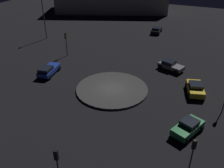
% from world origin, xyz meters
% --- Properties ---
extents(ground_plane, '(115.89, 115.89, 0.00)m').
position_xyz_m(ground_plane, '(0.00, 0.00, 0.00)').
color(ground_plane, black).
extents(roundabout_island, '(9.61, 9.61, 0.27)m').
position_xyz_m(roundabout_island, '(0.00, 0.00, 0.13)').
color(roundabout_island, '#383838').
rests_on(roundabout_island, ground_plane).
extents(car_yellow, '(4.21, 2.95, 1.52)m').
position_xyz_m(car_yellow, '(-3.57, 10.28, 0.79)').
color(car_yellow, gold).
rests_on(car_yellow, ground_plane).
extents(car_green, '(4.17, 3.12, 1.54)m').
position_xyz_m(car_green, '(4.76, 10.62, 0.78)').
color(car_green, '#1E7238').
rests_on(car_green, ground_plane).
extents(car_blue, '(4.49, 2.59, 1.47)m').
position_xyz_m(car_blue, '(-0.21, -10.51, 0.77)').
color(car_blue, '#1E38A5').
rests_on(car_blue, ground_plane).
extents(car_grey, '(3.01, 4.23, 1.46)m').
position_xyz_m(car_grey, '(-9.25, 5.83, 0.76)').
color(car_grey, slate).
rests_on(car_grey, ground_plane).
extents(car_black, '(4.15, 2.17, 1.39)m').
position_xyz_m(car_black, '(-26.29, -0.92, 0.74)').
color(car_black, black).
rests_on(car_black, ground_plane).
extents(traffic_light_southwest, '(0.37, 0.40, 4.05)m').
position_xyz_m(traffic_light_southwest, '(-7.53, -11.98, 2.89)').
color(traffic_light_southwest, '#2D2D2D').
rests_on(traffic_light_southwest, ground_plane).
extents(traffic_light_east, '(0.38, 0.33, 4.18)m').
position_xyz_m(traffic_light_east, '(15.62, 2.51, 2.98)').
color(traffic_light_east, '#2D2D2D').
rests_on(traffic_light_east, ground_plane).
extents(traffic_light_northeast, '(0.38, 0.39, 3.73)m').
position_xyz_m(traffic_light_northeast, '(9.93, 11.50, 2.67)').
color(traffic_light_northeast, '#2D2D2D').
rests_on(traffic_light_northeast, ground_plane).
extents(streetlamp_southwest, '(0.58, 0.58, 8.96)m').
position_xyz_m(streetlamp_southwest, '(-13.51, -20.96, 6.08)').
color(streetlamp_southwest, '#4C4C51').
rests_on(streetlamp_southwest, ground_plane).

